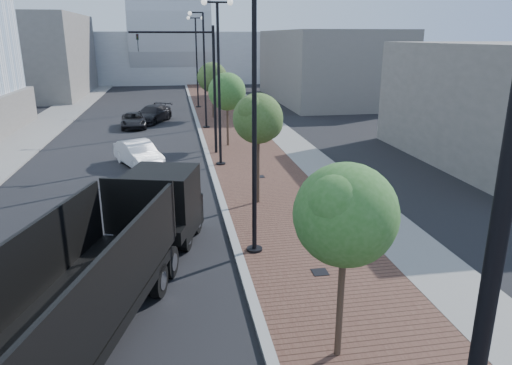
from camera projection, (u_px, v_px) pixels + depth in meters
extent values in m
cube|color=#4C2D23|center=(232.00, 116.00, 45.60)|extent=(7.00, 140.00, 0.12)
cube|color=slate|center=(260.00, 115.00, 46.03)|extent=(2.40, 140.00, 0.13)
cube|color=gray|center=(196.00, 117.00, 45.03)|extent=(0.30, 140.00, 0.14)
cube|color=slate|center=(51.00, 121.00, 42.92)|extent=(4.00, 140.00, 0.12)
cube|color=black|center=(163.00, 202.00, 17.37)|extent=(2.89, 2.95, 2.41)
cube|color=black|center=(175.00, 208.00, 19.03)|extent=(2.26, 1.06, 1.20)
cube|color=black|center=(151.00, 234.00, 16.12)|extent=(2.43, 1.35, 0.46)
cube|color=black|center=(74.00, 328.00, 10.90)|extent=(4.48, 8.80, 0.32)
cube|color=black|center=(72.00, 314.00, 10.79)|extent=(4.57, 8.82, 0.11)
cube|color=black|center=(18.00, 275.00, 10.64)|extent=(2.45, 8.22, 1.85)
cube|color=black|center=(118.00, 281.00, 10.40)|extent=(2.45, 8.22, 1.85)
cube|color=black|center=(138.00, 207.00, 14.83)|extent=(2.26, 0.74, 1.85)
cylinder|color=black|center=(133.00, 234.00, 17.21)|extent=(0.55, 1.06, 1.02)
cylinder|color=silver|center=(133.00, 234.00, 17.21)|extent=(0.46, 0.62, 0.56)
cylinder|color=black|center=(186.00, 237.00, 17.01)|extent=(0.55, 1.06, 1.02)
cylinder|color=silver|center=(186.00, 237.00, 17.01)|extent=(0.46, 0.62, 0.56)
cylinder|color=black|center=(148.00, 218.00, 18.73)|extent=(0.55, 1.06, 1.02)
cylinder|color=silver|center=(148.00, 218.00, 18.73)|extent=(0.46, 0.62, 0.56)
cylinder|color=black|center=(196.00, 220.00, 18.53)|extent=(0.55, 1.06, 1.02)
cylinder|color=silver|center=(196.00, 220.00, 18.53)|extent=(0.46, 0.62, 0.56)
cylinder|color=black|center=(95.00, 277.00, 14.17)|extent=(0.55, 1.06, 1.02)
cylinder|color=silver|center=(95.00, 277.00, 14.17)|extent=(0.46, 0.62, 0.56)
cylinder|color=black|center=(159.00, 280.00, 13.97)|extent=(0.55, 1.06, 1.02)
cylinder|color=silver|center=(159.00, 280.00, 13.97)|extent=(0.46, 0.62, 0.56)
cylinder|color=black|center=(111.00, 259.00, 15.31)|extent=(0.55, 1.06, 1.02)
cylinder|color=silver|center=(111.00, 259.00, 15.31)|extent=(0.46, 0.62, 0.56)
cylinder|color=black|center=(170.00, 262.00, 15.11)|extent=(0.55, 1.06, 1.02)
cylinder|color=silver|center=(170.00, 262.00, 15.11)|extent=(0.46, 0.62, 0.56)
imported|color=silver|center=(138.00, 154.00, 27.97)|extent=(3.28, 4.77, 1.49)
imported|color=black|center=(134.00, 120.00, 39.86)|extent=(2.30, 4.51, 1.22)
imported|color=black|center=(152.00, 114.00, 42.26)|extent=(3.99, 5.49, 1.48)
imported|color=black|center=(330.00, 183.00, 22.26)|extent=(0.67, 0.52, 1.62)
cylinder|color=black|center=(478.00, 361.00, 4.24)|extent=(0.16, 0.16, 9.00)
cylinder|color=black|center=(254.00, 251.00, 16.87)|extent=(0.56, 0.56, 0.20)
cylinder|color=black|center=(254.00, 124.00, 15.53)|extent=(0.16, 0.16, 9.00)
cylinder|color=black|center=(221.00, 164.00, 28.17)|extent=(0.56, 0.56, 0.20)
cylinder|color=black|center=(219.00, 87.00, 26.83)|extent=(0.16, 0.16, 9.00)
cylinder|color=black|center=(217.00, 2.00, 25.50)|extent=(1.40, 0.10, 0.10)
sphere|color=silver|center=(204.00, 2.00, 25.39)|extent=(0.32, 0.32, 0.32)
sphere|color=silver|center=(230.00, 2.00, 25.62)|extent=(0.32, 0.32, 0.32)
cylinder|color=black|center=(206.00, 128.00, 39.47)|extent=(0.56, 0.56, 0.20)
cylinder|color=black|center=(205.00, 72.00, 38.13)|extent=(0.16, 0.16, 9.00)
cylinder|color=black|center=(196.00, 12.00, 36.72)|extent=(1.00, 0.10, 0.10)
sphere|color=silver|center=(190.00, 13.00, 36.66)|extent=(0.32, 0.32, 0.32)
cylinder|color=black|center=(198.00, 107.00, 50.76)|extent=(0.56, 0.56, 0.20)
cylinder|color=black|center=(197.00, 64.00, 49.43)|extent=(0.16, 0.16, 9.00)
cylinder|color=black|center=(195.00, 18.00, 48.10)|extent=(1.40, 0.10, 0.10)
sphere|color=silver|center=(188.00, 18.00, 47.99)|extent=(0.32, 0.32, 0.32)
sphere|color=silver|center=(202.00, 18.00, 48.21)|extent=(0.32, 0.32, 0.32)
cylinder|color=black|center=(215.00, 92.00, 29.84)|extent=(0.18, 0.18, 8.00)
cylinder|color=black|center=(171.00, 32.00, 28.37)|extent=(5.00, 0.12, 0.12)
imported|color=black|center=(138.00, 43.00, 28.23)|extent=(0.16, 0.20, 1.00)
cylinder|color=#382619|center=(341.00, 294.00, 10.91)|extent=(0.16, 0.16, 3.43)
sphere|color=#2D6021|center=(346.00, 215.00, 10.33)|extent=(2.31, 2.31, 2.31)
sphere|color=#2D6021|center=(357.00, 219.00, 10.75)|extent=(1.62, 1.62, 1.62)
sphere|color=#2D6021|center=(338.00, 205.00, 9.89)|extent=(1.39, 1.39, 1.39)
cylinder|color=#382619|center=(258.00, 166.00, 21.22)|extent=(0.16, 0.16, 3.70)
sphere|color=#33531C|center=(258.00, 118.00, 20.60)|extent=(2.20, 2.20, 2.20)
sphere|color=#33531C|center=(266.00, 123.00, 21.02)|extent=(1.54, 1.54, 1.54)
sphere|color=#33531C|center=(252.00, 111.00, 20.16)|extent=(1.32, 1.32, 1.32)
cylinder|color=#382619|center=(228.00, 122.00, 32.54)|extent=(0.16, 0.16, 3.55)
sphere|color=#306422|center=(227.00, 92.00, 31.94)|extent=(2.53, 2.53, 2.53)
sphere|color=#306422|center=(232.00, 95.00, 32.37)|extent=(1.77, 1.77, 1.77)
sphere|color=#306422|center=(223.00, 87.00, 31.51)|extent=(1.52, 1.52, 1.52)
cylinder|color=#382619|center=(213.00, 100.00, 43.84)|extent=(0.16, 0.16, 3.53)
sphere|color=#314C1A|center=(212.00, 77.00, 43.25)|extent=(2.72, 2.72, 2.72)
sphere|color=#314C1A|center=(216.00, 80.00, 43.67)|extent=(1.91, 1.91, 1.91)
sphere|color=#314C1A|center=(209.00, 74.00, 42.81)|extent=(1.63, 1.63, 1.63)
cube|color=#9EA2A7|center=(171.00, 55.00, 85.91)|extent=(50.00, 28.00, 8.00)
cube|color=#65605A|center=(25.00, 56.00, 59.16)|extent=(14.00, 20.00, 10.00)
cube|color=slate|center=(327.00, 66.00, 55.87)|extent=(12.00, 22.00, 8.00)
cube|color=black|center=(320.00, 272.00, 15.27)|extent=(0.50, 0.50, 0.02)
cube|color=black|center=(260.00, 177.00, 25.63)|extent=(0.50, 0.50, 0.02)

